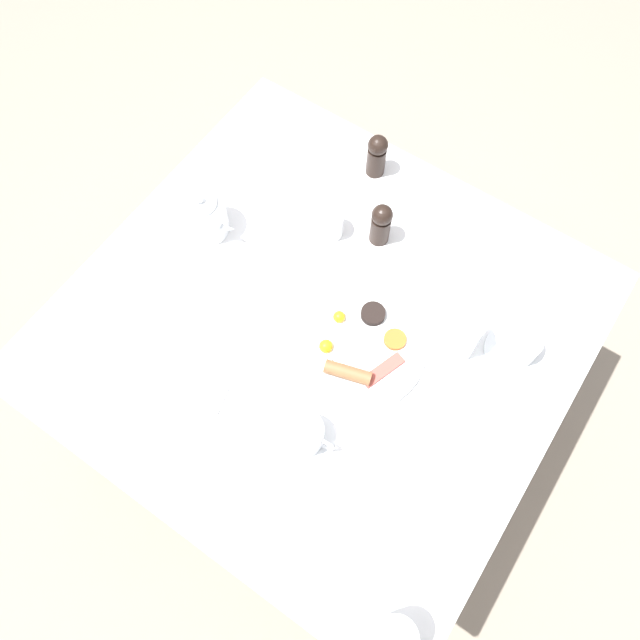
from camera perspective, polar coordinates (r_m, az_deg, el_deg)
ground_plane at (r=2.05m, az=-0.00°, el=-8.71°), size 8.00×8.00×0.00m
table at (r=1.43m, az=-0.00°, el=-1.44°), size 1.07×1.02×0.73m
breakfast_plate at (r=1.34m, az=3.57°, el=-2.33°), size 0.29×0.29×0.04m
teapot_near at (r=1.47m, az=-10.57°, el=9.36°), size 0.19×0.10×0.13m
teacup_with_saucer_left at (r=1.26m, az=-1.55°, el=-10.45°), size 0.13×0.13×0.07m
teacup_with_saucer_right at (r=1.38m, az=17.69°, el=-2.24°), size 0.13×0.13×0.07m
water_glass_tall at (r=1.20m, az=6.71°, el=-26.83°), size 0.07×0.07×0.11m
water_glass_short at (r=1.32m, az=12.90°, el=-1.26°), size 0.07×0.07×0.13m
creamer_jug at (r=1.45m, az=0.89°, el=8.80°), size 0.09×0.06×0.07m
pepper_grinder at (r=1.42m, az=5.59°, el=8.78°), size 0.05×0.05×0.12m
salt_grinder at (r=1.54m, az=5.21°, el=14.82°), size 0.05×0.05×0.12m
napkin_folded at (r=1.34m, az=-12.33°, el=-6.43°), size 0.19×0.13×0.01m
fork_by_plate at (r=1.49m, az=17.09°, el=4.27°), size 0.11×0.14×0.00m
knife_by_plate at (r=1.28m, az=10.75°, el=-14.76°), size 0.12×0.20×0.00m
spoon_for_tea at (r=1.38m, az=-7.32°, el=0.47°), size 0.12×0.12×0.00m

